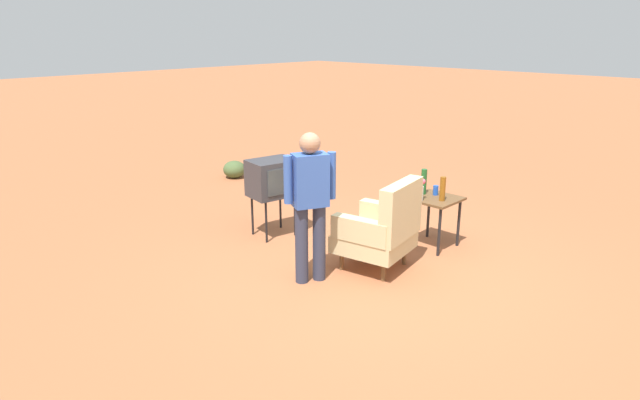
{
  "coord_description": "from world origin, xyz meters",
  "views": [
    {
      "loc": [
        4.48,
        3.53,
        2.65
      ],
      "look_at": [
        -0.08,
        -0.88,
        0.65
      ],
      "focal_mm": 30.75,
      "sensor_mm": 36.0,
      "label": 1
    }
  ],
  "objects_px": {
    "bottle_wine_green": "(424,182)",
    "tv_on_stand": "(273,178)",
    "bottle_tall_amber": "(443,189)",
    "flower_vase": "(420,189)",
    "soda_can_blue": "(436,190)",
    "side_table": "(435,205)",
    "armchair": "(382,228)",
    "person_standing": "(310,199)"
  },
  "relations": [
    {
      "from": "tv_on_stand",
      "to": "person_standing",
      "type": "distance_m",
      "value": 1.49
    },
    {
      "from": "side_table",
      "to": "bottle_wine_green",
      "type": "relative_size",
      "value": 2.01
    },
    {
      "from": "armchair",
      "to": "bottle_tall_amber",
      "type": "bearing_deg",
      "value": 170.44
    },
    {
      "from": "bottle_tall_amber",
      "to": "bottle_wine_green",
      "type": "xyz_separation_m",
      "value": [
        -0.08,
        -0.33,
        0.01
      ]
    },
    {
      "from": "side_table",
      "to": "person_standing",
      "type": "xyz_separation_m",
      "value": [
        1.78,
        -0.41,
        0.39
      ]
    },
    {
      "from": "side_table",
      "to": "bottle_wine_green",
      "type": "height_order",
      "value": "bottle_wine_green"
    },
    {
      "from": "soda_can_blue",
      "to": "person_standing",
      "type": "bearing_deg",
      "value": -10.47
    },
    {
      "from": "armchair",
      "to": "tv_on_stand",
      "type": "height_order",
      "value": "armchair"
    },
    {
      "from": "tv_on_stand",
      "to": "armchair",
      "type": "bearing_deg",
      "value": 94.44
    },
    {
      "from": "armchair",
      "to": "person_standing",
      "type": "height_order",
      "value": "person_standing"
    },
    {
      "from": "armchair",
      "to": "side_table",
      "type": "distance_m",
      "value": 1.01
    },
    {
      "from": "person_standing",
      "to": "flower_vase",
      "type": "xyz_separation_m",
      "value": [
        -1.55,
        0.33,
        -0.15
      ]
    },
    {
      "from": "tv_on_stand",
      "to": "flower_vase",
      "type": "height_order",
      "value": "tv_on_stand"
    },
    {
      "from": "armchair",
      "to": "tv_on_stand",
      "type": "bearing_deg",
      "value": -85.56
    },
    {
      "from": "armchair",
      "to": "bottle_wine_green",
      "type": "height_order",
      "value": "armchair"
    },
    {
      "from": "side_table",
      "to": "armchair",
      "type": "bearing_deg",
      "value": -2.05
    },
    {
      "from": "tv_on_stand",
      "to": "flower_vase",
      "type": "xyz_separation_m",
      "value": [
        -0.91,
        1.66,
        0.01
      ]
    },
    {
      "from": "tv_on_stand",
      "to": "soda_can_blue",
      "type": "height_order",
      "value": "tv_on_stand"
    },
    {
      "from": "flower_vase",
      "to": "bottle_wine_green",
      "type": "bearing_deg",
      "value": -155.44
    },
    {
      "from": "person_standing",
      "to": "bottle_wine_green",
      "type": "xyz_separation_m",
      "value": [
        -1.82,
        0.21,
        -0.14
      ]
    },
    {
      "from": "tv_on_stand",
      "to": "bottle_wine_green",
      "type": "relative_size",
      "value": 3.22
    },
    {
      "from": "person_standing",
      "to": "soda_can_blue",
      "type": "bearing_deg",
      "value": 169.53
    },
    {
      "from": "side_table",
      "to": "bottle_tall_amber",
      "type": "xyz_separation_m",
      "value": [
        0.05,
        0.13,
        0.25
      ]
    },
    {
      "from": "side_table",
      "to": "soda_can_blue",
      "type": "xyz_separation_m",
      "value": [
        -0.1,
        -0.06,
        0.16
      ]
    },
    {
      "from": "person_standing",
      "to": "flower_vase",
      "type": "bearing_deg",
      "value": 168.11
    },
    {
      "from": "side_table",
      "to": "soda_can_blue",
      "type": "distance_m",
      "value": 0.19
    },
    {
      "from": "tv_on_stand",
      "to": "soda_can_blue",
      "type": "relative_size",
      "value": 8.44
    },
    {
      "from": "side_table",
      "to": "flower_vase",
      "type": "xyz_separation_m",
      "value": [
        0.23,
        -0.08,
        0.24
      ]
    },
    {
      "from": "soda_can_blue",
      "to": "flower_vase",
      "type": "relative_size",
      "value": 0.46
    },
    {
      "from": "bottle_tall_amber",
      "to": "flower_vase",
      "type": "distance_m",
      "value": 0.27
    },
    {
      "from": "bottle_wine_green",
      "to": "tv_on_stand",
      "type": "bearing_deg",
      "value": -52.61
    },
    {
      "from": "armchair",
      "to": "side_table",
      "type": "xyz_separation_m",
      "value": [
        -1.01,
        0.04,
        0.05
      ]
    },
    {
      "from": "soda_can_blue",
      "to": "flower_vase",
      "type": "distance_m",
      "value": 0.34
    },
    {
      "from": "side_table",
      "to": "bottle_tall_amber",
      "type": "distance_m",
      "value": 0.28
    },
    {
      "from": "bottle_wine_green",
      "to": "flower_vase",
      "type": "distance_m",
      "value": 0.29
    },
    {
      "from": "person_standing",
      "to": "flower_vase",
      "type": "height_order",
      "value": "person_standing"
    },
    {
      "from": "tv_on_stand",
      "to": "flower_vase",
      "type": "relative_size",
      "value": 3.89
    },
    {
      "from": "bottle_wine_green",
      "to": "bottle_tall_amber",
      "type": "bearing_deg",
      "value": 75.47
    },
    {
      "from": "bottle_tall_amber",
      "to": "bottle_wine_green",
      "type": "height_order",
      "value": "bottle_wine_green"
    },
    {
      "from": "tv_on_stand",
      "to": "bottle_wine_green",
      "type": "distance_m",
      "value": 1.94
    },
    {
      "from": "flower_vase",
      "to": "bottle_tall_amber",
      "type": "bearing_deg",
      "value": 131.06
    },
    {
      "from": "side_table",
      "to": "tv_on_stand",
      "type": "xyz_separation_m",
      "value": [
        1.14,
        -1.74,
        0.24
      ]
    }
  ]
}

